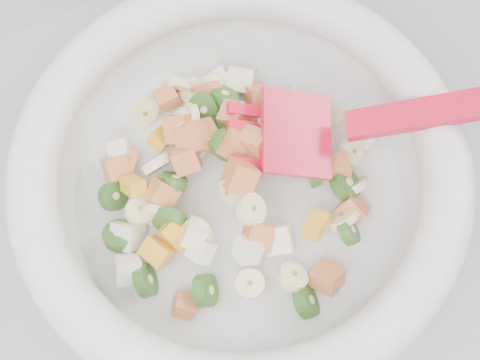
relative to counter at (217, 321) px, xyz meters
name	(u,v)px	position (x,y,z in m)	size (l,w,h in m)	color
counter	(217,321)	(0.00, 0.00, 0.00)	(2.00, 0.60, 0.90)	gray
mixing_bowl	(241,176)	(0.05, 0.02, 0.50)	(0.48, 0.36, 0.15)	white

